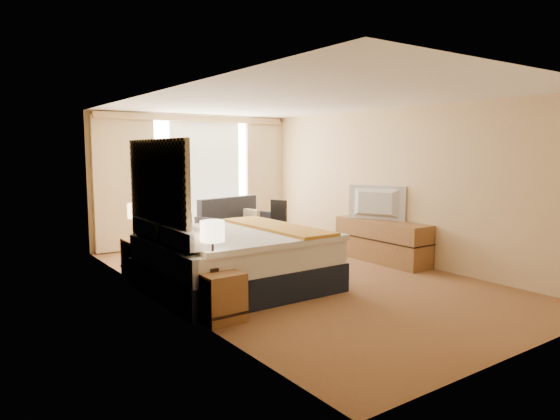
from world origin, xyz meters
TOP-DOWN VIEW (x-y plane):
  - floor at (0.00, 0.00)m, footprint 4.20×7.00m
  - ceiling at (0.00, 0.00)m, footprint 4.20×7.00m
  - wall_back at (0.00, 3.50)m, footprint 4.20×0.02m
  - wall_front at (0.00, -3.50)m, footprint 4.20×0.02m
  - wall_left at (-2.10, 0.00)m, footprint 0.02×7.00m
  - wall_right at (2.10, 0.00)m, footprint 0.02×7.00m
  - headboard at (-2.06, 0.20)m, footprint 0.06×1.85m
  - nightstand_left at (-1.87, -1.05)m, footprint 0.45×0.52m
  - nightstand_right at (-1.87, 1.45)m, footprint 0.45×0.52m
  - media_dresser at (1.83, 0.00)m, footprint 0.50×1.80m
  - window at (0.25, 3.47)m, footprint 2.30×0.02m
  - curtains at (-0.00, 3.39)m, footprint 4.12×0.19m
  - bed at (-1.06, -0.01)m, footprint 2.30×2.10m
  - loveseat at (0.46, 2.50)m, footprint 1.69×1.15m
  - floor_lamp at (-1.15, 2.30)m, footprint 0.21×0.21m
  - desk_chair at (1.09, 2.12)m, footprint 0.46×0.46m
  - lamp_left at (-1.91, -1.00)m, footprint 0.27×0.27m
  - lamp_right at (-1.91, 1.47)m, footprint 0.26×0.26m
  - tissue_box at (-1.84, -0.92)m, footprint 0.15×0.15m
  - telephone at (-1.82, 1.55)m, footprint 0.24×0.21m
  - television at (1.78, 0.13)m, footprint 0.53×0.99m

SIDE VIEW (x-z plane):
  - floor at x=0.00m, z-range -0.01..0.01m
  - nightstand_left at x=-1.87m, z-range 0.00..0.55m
  - nightstand_right at x=-1.87m, z-range 0.00..0.55m
  - loveseat at x=0.46m, z-range -0.16..0.80m
  - media_dresser at x=1.83m, z-range 0.00..0.70m
  - desk_chair at x=1.09m, z-range -0.05..0.87m
  - bed at x=-1.06m, z-range -0.15..0.97m
  - telephone at x=-1.82m, z-range 0.55..0.63m
  - tissue_box at x=-1.84m, z-range 0.55..0.66m
  - lamp_right at x=-1.91m, z-range 0.70..1.24m
  - lamp_left at x=-1.91m, z-range 0.71..1.27m
  - television at x=1.78m, z-range 0.70..1.29m
  - floor_lamp at x=-1.15m, z-range 0.34..1.96m
  - headboard at x=-2.06m, z-range 0.53..2.03m
  - wall_back at x=0.00m, z-range 0.00..2.60m
  - wall_front at x=0.00m, z-range 0.00..2.60m
  - wall_left at x=-2.10m, z-range 0.00..2.60m
  - wall_right at x=2.10m, z-range 0.00..2.60m
  - window at x=0.25m, z-range 0.17..2.47m
  - curtains at x=0.00m, z-range 0.13..2.69m
  - ceiling at x=0.00m, z-range 2.59..2.61m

